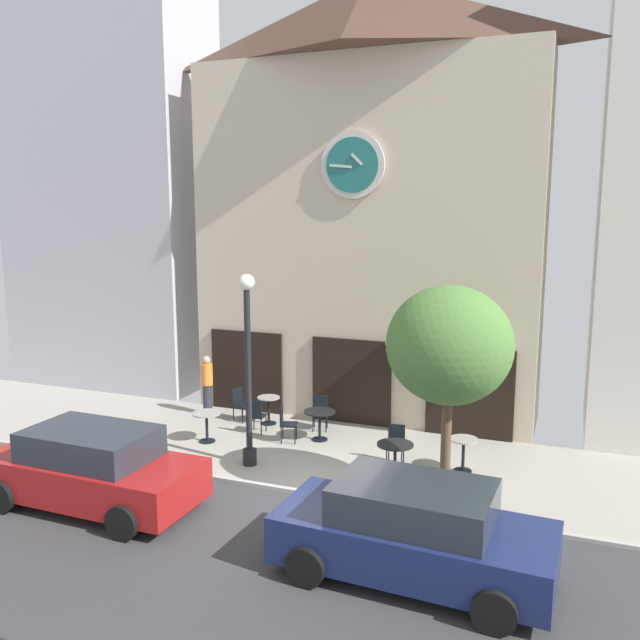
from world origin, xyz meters
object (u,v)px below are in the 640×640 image
Objects in this scene: cafe_table_leftmost at (320,418)px; cafe_table_center at (395,452)px; cafe_table_center_right at (269,406)px; parked_car_red at (92,468)px; pedestrian_orange at (207,384)px; cafe_chair_facing_wall at (256,414)px; cafe_table_near_door at (463,449)px; parked_car_navy at (413,532)px; street_lamp at (248,370)px; cafe_chair_left_end at (285,421)px; cafe_chair_facing_street at (320,409)px; cafe_chair_outer at (240,401)px; cafe_table_near_curb at (207,421)px; street_tree at (449,346)px; cafe_chair_corner at (396,441)px.

cafe_table_center is at bearing -34.29° from cafe_table_leftmost.
cafe_table_center reaches higher than cafe_table_center_right.
cafe_table_center_right is 1.86m from cafe_table_leftmost.
cafe_table_center is at bearing 33.70° from parked_car_red.
cafe_table_center_right is at bearing -4.57° from pedestrian_orange.
cafe_table_near_door is at bearing -6.44° from cafe_chair_facing_wall.
cafe_chair_facing_wall is at bearing 135.70° from parked_car_navy.
cafe_table_center is at bearing -19.88° from cafe_chair_facing_wall.
street_lamp is 4.82× the size of cafe_chair_left_end.
cafe_chair_facing_street is 1.30m from cafe_chair_left_end.
cafe_chair_outer is at bearing 88.06° from parked_car_red.
cafe_chair_outer is at bearing 137.63° from cafe_chair_facing_wall.
cafe_table_near_curb is at bearing 145.81° from parked_car_navy.
cafe_table_leftmost is at bearing 23.56° from cafe_table_near_curb.
street_tree reaches higher than cafe_table_near_curb.
parked_car_navy is (1.26, -3.71, 0.20)m from cafe_table_center.
parked_car_navy is at bearing -72.19° from cafe_chair_corner.
cafe_chair_left_end is (1.82, 0.69, -0.01)m from cafe_table_near_curb.
cafe_chair_left_end is 1.00× the size of cafe_chair_outer.
parked_car_navy is (6.21, -6.00, 0.23)m from cafe_chair_outer.
cafe_table_leftmost is 6.43m from parked_car_navy.
cafe_table_near_curb is 2.98m from cafe_chair_facing_street.
cafe_table_leftmost is at bearing -12.78° from pedestrian_orange.
parked_car_navy is (3.61, -5.32, 0.20)m from cafe_table_leftmost.
pedestrian_orange is (-6.06, 2.45, 0.30)m from cafe_table_center.
street_lamp reaches higher than cafe_table_near_door.
cafe_table_leftmost is 2.68m from cafe_chair_outer.
cafe_table_center is at bearing 8.15° from street_lamp.
cafe_chair_facing_wall is 0.21× the size of parked_car_red.
cafe_chair_outer is 1.16m from pedestrian_orange.
parked_car_navy is (6.18, -4.20, 0.22)m from cafe_table_near_curb.
cafe_chair_corner is at bearing -176.41° from cafe_table_near_door.
street_lamp is 5.53× the size of cafe_table_leftmost.
cafe_chair_facing_wall is at bearing -42.37° from cafe_chair_outer.
cafe_chair_facing_street is 1.00× the size of cafe_chair_facing_wall.
cafe_table_near_door is 0.84× the size of cafe_chair_facing_street.
parked_car_red is at bearing -122.52° from street_lamp.
parked_car_navy is at bearing -71.30° from cafe_table_center.
cafe_table_center is at bearing -29.24° from cafe_table_center_right.
pedestrian_orange is (-2.01, 0.98, 0.33)m from cafe_chair_facing_wall.
street_lamp is at bearing 57.48° from parked_car_red.
pedestrian_orange is at bearing 98.79° from parked_car_red.
street_tree is at bearing -24.85° from pedestrian_orange.
street_lamp reaches higher than cafe_chair_outer.
street_tree is 3.22m from cafe_table_near_door.
cafe_chair_corner is at bearing 40.22° from parked_car_red.
cafe_table_leftmost is 0.87× the size of cafe_chair_corner.
cafe_table_center is at bearing -20.85° from cafe_chair_left_end.
parked_car_red is (-6.46, -4.29, 0.25)m from cafe_table_near_door.
cafe_chair_left_end is (-0.46, -1.22, 0.00)m from cafe_chair_facing_street.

